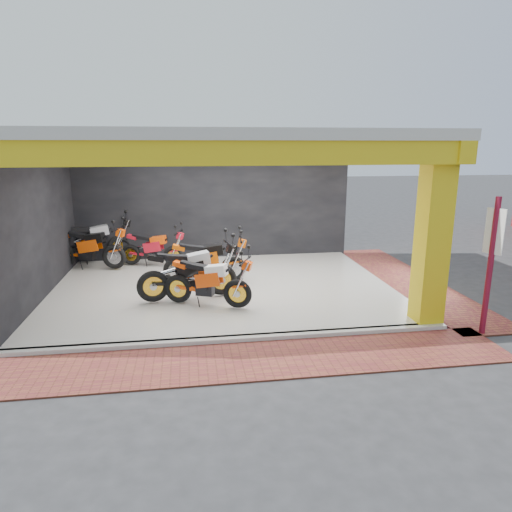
{
  "coord_description": "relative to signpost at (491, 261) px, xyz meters",
  "views": [
    {
      "loc": [
        -0.78,
        -8.54,
        3.44
      ],
      "look_at": [
        0.76,
        1.67,
        0.9
      ],
      "focal_mm": 32.0,
      "sensor_mm": 36.0,
      "label": 1
    }
  ],
  "objects": [
    {
      "name": "moto_row_e",
      "position": [
        -7.36,
        6.35,
        -0.57
      ],
      "size": [
        2.55,
        1.53,
        1.46
      ],
      "primitive_type": null,
      "rotation": [
        0.0,
        0.0,
        0.29
      ],
      "color": "black",
      "rests_on": "showroom_floor"
    },
    {
      "name": "moto_row_a",
      "position": [
        -4.64,
        2.64,
        -0.59
      ],
      "size": [
        2.45,
        1.25,
        1.43
      ],
      "primitive_type": null,
      "rotation": [
        0.0,
        0.0,
        0.17
      ],
      "color": "black",
      "rests_on": "showroom_floor"
    },
    {
      "name": "showroom_floor",
      "position": [
        -4.56,
        3.37,
        -1.35
      ],
      "size": [
        8.0,
        6.0,
        0.1
      ],
      "primitive_type": "cube",
      "color": "silver",
      "rests_on": "ground"
    },
    {
      "name": "moto_row_b",
      "position": [
        -4.27,
        3.63,
        -0.65
      ],
      "size": [
        2.19,
        0.92,
        1.31
      ],
      "primitive_type": null,
      "rotation": [
        0.0,
        0.0,
        -0.06
      ],
      "color": "#DA5609",
      "rests_on": "showroom_floor"
    },
    {
      "name": "header_beam_front",
      "position": [
        -4.56,
        0.37,
        1.9
      ],
      "size": [
        8.4,
        0.3,
        0.4
      ],
      "primitive_type": "cube",
      "color": "gold",
      "rests_on": "corner_column"
    },
    {
      "name": "back_wall",
      "position": [
        -4.56,
        6.47,
        0.35
      ],
      "size": [
        8.2,
        0.2,
        3.5
      ],
      "primitive_type": "cube",
      "color": "black",
      "rests_on": "ground"
    },
    {
      "name": "paver_front",
      "position": [
        -4.56,
        -0.43,
        -1.39
      ],
      "size": [
        9.0,
        1.4,
        0.03
      ],
      "primitive_type": "cube",
      "color": "brown",
      "rests_on": "ground"
    },
    {
      "name": "showroom_ceiling",
      "position": [
        -4.56,
        3.37,
        2.2
      ],
      "size": [
        8.4,
        6.4,
        0.2
      ],
      "primitive_type": "cube",
      "color": "beige",
      "rests_on": "corner_column"
    },
    {
      "name": "signpost",
      "position": [
        0.0,
        0.0,
        0.0
      ],
      "size": [
        0.15,
        0.34,
        2.56
      ],
      "rotation": [
        0.0,
        0.0,
        0.39
      ],
      "color": "maroon",
      "rests_on": "ground"
    },
    {
      "name": "moto_hero",
      "position": [
        -4.38,
        1.76,
        -0.68
      ],
      "size": [
        2.19,
        1.5,
        1.25
      ],
      "primitive_type": null,
      "rotation": [
        0.0,
        0.0,
        -0.4
      ],
      "color": "#F0470A",
      "rests_on": "showroom_floor"
    },
    {
      "name": "moto_row_c",
      "position": [
        -5.76,
        5.33,
        -0.71
      ],
      "size": [
        2.06,
        1.24,
        1.18
      ],
      "primitive_type": null,
      "rotation": [
        0.0,
        0.0,
        -0.29
      ],
      "color": "red",
      "rests_on": "showroom_floor"
    },
    {
      "name": "left_wall",
      "position": [
        -8.66,
        3.37,
        0.35
      ],
      "size": [
        0.2,
        6.2,
        3.5
      ],
      "primitive_type": "cube",
      "color": "black",
      "rests_on": "ground"
    },
    {
      "name": "header_beam_right",
      "position": [
        -0.56,
        3.37,
        1.9
      ],
      "size": [
        0.3,
        6.4,
        0.4
      ],
      "primitive_type": "cube",
      "color": "gold",
      "rests_on": "corner_column"
    },
    {
      "name": "moto_row_d",
      "position": [
        -7.36,
        5.29,
        -0.62
      ],
      "size": [
        2.38,
        1.41,
        1.37
      ],
      "primitive_type": null,
      "rotation": [
        0.0,
        0.0,
        -0.27
      ],
      "color": "#E54C09",
      "rests_on": "showroom_floor"
    },
    {
      "name": "paver_right",
      "position": [
        0.24,
        3.37,
        -1.39
      ],
      "size": [
        1.4,
        7.0,
        0.03
      ],
      "primitive_type": "cube",
      "color": "brown",
      "rests_on": "ground"
    },
    {
      "name": "floor_kerb",
      "position": [
        -4.56,
        0.35,
        -1.35
      ],
      "size": [
        8.0,
        0.2,
        0.1
      ],
      "primitive_type": "cube",
      "color": "silver",
      "rests_on": "ground"
    },
    {
      "name": "corner_column",
      "position": [
        -0.81,
        0.62,
        0.35
      ],
      "size": [
        0.5,
        0.5,
        3.5
      ],
      "primitive_type": "cube",
      "color": "gold",
      "rests_on": "ground"
    },
    {
      "name": "ground",
      "position": [
        -4.56,
        1.37,
        -1.4
      ],
      "size": [
        80.0,
        80.0,
        0.0
      ],
      "primitive_type": "plane",
      "color": "#2D2D30",
      "rests_on": "ground"
    }
  ]
}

